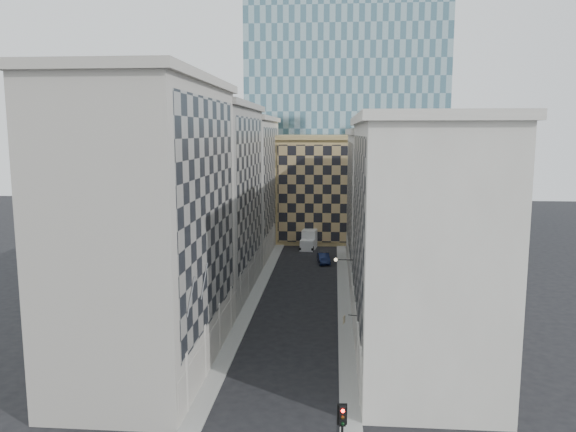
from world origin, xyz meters
The scene contains 15 objects.
sidewalk_west centered at (-5.25, 30.00, 0.07)m, with size 1.50×100.00×0.15m, color gray.
sidewalk_east centered at (5.25, 30.00, 0.07)m, with size 1.50×100.00×0.15m, color gray.
bldg_left_a centered at (-10.88, 11.00, 11.82)m, with size 10.80×22.80×23.70m.
bldg_left_b centered at (-10.88, 33.00, 11.32)m, with size 10.80×22.80×22.70m.
bldg_left_c centered at (-10.88, 55.00, 10.83)m, with size 10.80×22.80×21.70m.
bldg_right_a centered at (10.88, 15.00, 10.32)m, with size 10.80×26.80×20.70m.
bldg_right_b centered at (10.89, 42.00, 9.85)m, with size 10.80×28.80×19.70m.
tan_block centered at (2.00, 67.90, 9.44)m, with size 16.80×14.80×18.80m.
church_tower centered at (0.00, 82.00, 26.95)m, with size 7.20×7.20×51.50m.
flagpoles_left centered at (-5.90, 6.00, 8.00)m, with size 0.10×6.33×2.33m.
bracket_lamp centered at (4.38, 24.00, 6.20)m, with size 1.98×0.36×0.36m.
traffic_light centered at (4.55, -4.25, 3.32)m, with size 0.56×0.49×4.43m.
box_truck centered at (-0.13, 59.31, 1.34)m, with size 2.92×5.85×3.09m.
dark_car centered at (2.50, 48.47, 0.76)m, with size 1.60×4.59×1.51m, color #0E1634.
shop_sign centered at (4.97, 12.24, 3.84)m, with size 1.17×0.64×0.73m.
Camera 1 is at (3.95, -33.07, 19.30)m, focal length 35.00 mm.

